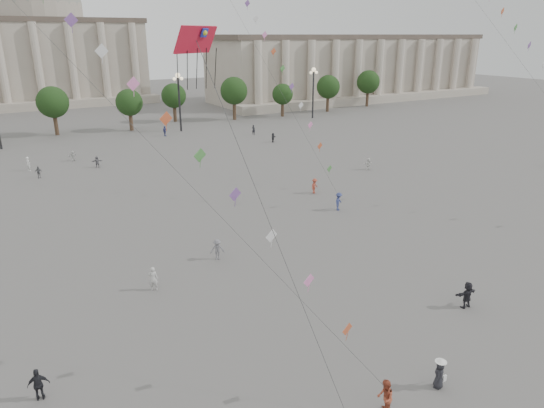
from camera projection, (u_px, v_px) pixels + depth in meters
ground at (364, 361)px, 26.98m from camera, size 360.00×360.00×0.00m
hall_east at (353, 67)px, 136.36m from camera, size 84.00×26.22×17.20m
hall_central at (45, 46)px, 127.66m from camera, size 48.30×34.30×35.50m
tree_row at (86, 103)px, 88.81m from camera, size 137.12×5.12×8.00m
lamp_post_mid_east at (179, 91)px, 88.76m from camera, size 2.00×0.90×10.65m
lamp_post_far_east at (313, 83)px, 102.99m from camera, size 2.00×0.90×10.65m
person_crowd_0 at (165, 131)px, 86.40m from camera, size 1.13×0.96×1.81m
person_crowd_3 at (467, 295)px, 32.05m from camera, size 1.75×0.67×1.85m
person_crowd_4 at (73, 156)px, 69.50m from camera, size 1.43×0.97×1.48m
person_crowd_6 at (217, 249)px, 38.94m from camera, size 1.28×1.00×1.74m
person_crowd_7 at (368, 164)px, 64.91m from camera, size 1.49×0.49×1.60m
person_crowd_8 at (315, 186)px, 55.26m from camera, size 1.29×1.06×1.74m
person_crowd_9 at (273, 138)px, 81.55m from camera, size 1.43×1.26×1.57m
person_crowd_10 at (28, 164)px, 64.35m from camera, size 0.67×0.81×1.91m
person_crowd_12 at (97, 162)px, 66.08m from camera, size 1.48×0.58×1.55m
person_crowd_13 at (153, 278)px, 34.25m from camera, size 0.78×0.67×1.79m
person_crowd_16 at (38, 172)px, 61.19m from camera, size 0.95×0.56×1.51m
person_crowd_18 at (253, 130)px, 87.64m from camera, size 0.70×0.78×1.80m
tourist_4 at (39, 384)px, 23.91m from camera, size 1.09×0.58×1.76m
kite_flyer_0 at (385, 398)px, 22.96m from camera, size 1.14×1.15×1.88m
kite_flyer_1 at (339, 201)px, 49.88m from camera, size 1.42×1.25×1.90m
hat_person at (439, 374)px, 24.75m from camera, size 0.90×0.81×1.69m
dragon_kite at (198, 62)px, 19.01m from camera, size 2.95×3.81×16.97m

